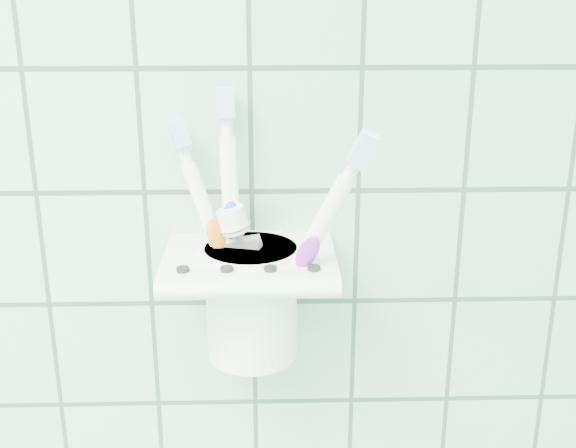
# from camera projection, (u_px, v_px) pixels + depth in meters

# --- Properties ---
(holder_bracket) EXTENTS (0.14, 0.11, 0.04)m
(holder_bracket) POSITION_uv_depth(u_px,v_px,m) (250.00, 263.00, 0.59)
(holder_bracket) COLOR white
(holder_bracket) RESTS_ON wall_back
(cup) EXTENTS (0.08, 0.08, 0.10)m
(cup) POSITION_uv_depth(u_px,v_px,m) (252.00, 297.00, 0.61)
(cup) COLOR white
(cup) RESTS_ON holder_bracket
(toothbrush_pink) EXTENTS (0.07, 0.05, 0.20)m
(toothbrush_pink) POSITION_uv_depth(u_px,v_px,m) (255.00, 237.00, 0.58)
(toothbrush_pink) COLOR white
(toothbrush_pink) RESTS_ON cup
(toothbrush_blue) EXTENTS (0.02, 0.05, 0.22)m
(toothbrush_blue) POSITION_uv_depth(u_px,v_px,m) (236.00, 228.00, 0.57)
(toothbrush_blue) COLOR white
(toothbrush_blue) RESTS_ON cup
(toothbrush_orange) EXTENTS (0.09, 0.05, 0.21)m
(toothbrush_orange) POSITION_uv_depth(u_px,v_px,m) (251.00, 229.00, 0.58)
(toothbrush_orange) COLOR white
(toothbrush_orange) RESTS_ON cup
(toothpaste_tube) EXTENTS (0.06, 0.03, 0.13)m
(toothpaste_tube) POSITION_uv_depth(u_px,v_px,m) (270.00, 263.00, 0.60)
(toothpaste_tube) COLOR silver
(toothpaste_tube) RESTS_ON cup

